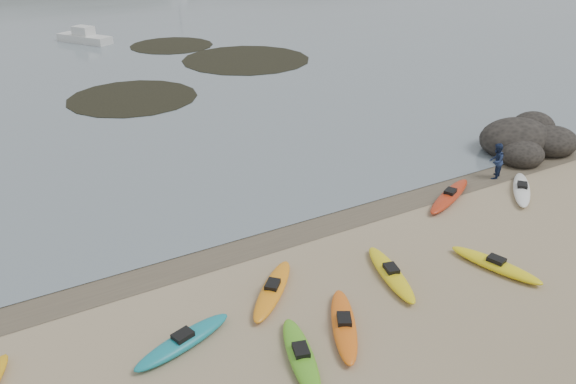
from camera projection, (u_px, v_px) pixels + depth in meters
ground at (288, 226)px, 21.87m from camera, size 600.00×600.00×0.00m
wet_sand at (292, 230)px, 21.64m from camera, size 60.00×60.00×0.00m
kayaks at (350, 279)px, 18.42m from camera, size 24.45×7.91×0.34m
person_east at (496, 161)px, 25.52m from camera, size 1.01×0.94×1.68m
rock_cluster at (526, 144)px, 28.89m from camera, size 5.53×4.10×1.99m
kelp_mats at (198, 65)px, 44.94m from camera, size 20.73×22.35×0.04m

